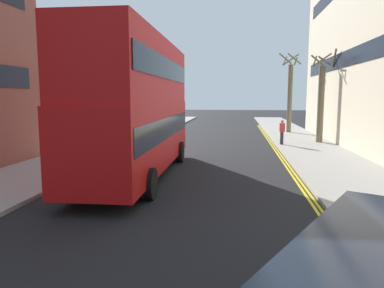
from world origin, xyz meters
name	(u,v)px	position (x,y,z in m)	size (l,w,h in m)	color
sidewalk_right	(341,170)	(6.50, 16.00, 0.07)	(4.00, 80.00, 0.14)	#9E9991
sidewalk_left	(62,163)	(-6.50, 16.00, 0.07)	(4.00, 80.00, 0.14)	#9E9991
kerb_line_outer	(300,181)	(4.40, 14.00, 0.00)	(0.10, 56.00, 0.01)	yellow
kerb_line_inner	(296,181)	(4.24, 14.00, 0.00)	(0.10, 56.00, 0.01)	yellow
double_decker_bus_away	(138,103)	(-2.13, 14.11, 3.03)	(2.92, 10.84, 5.64)	#B20F0F
pedestrian_far	(282,132)	(4.86, 23.99, 0.99)	(0.34, 0.22, 1.62)	#2D2D38
street_tree_near	(290,95)	(6.48, 32.62, 3.43)	(1.88, 1.85, 6.96)	#6B6047
street_tree_mid	(321,101)	(7.61, 25.57, 3.02)	(1.68, 1.62, 6.28)	#6B6047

